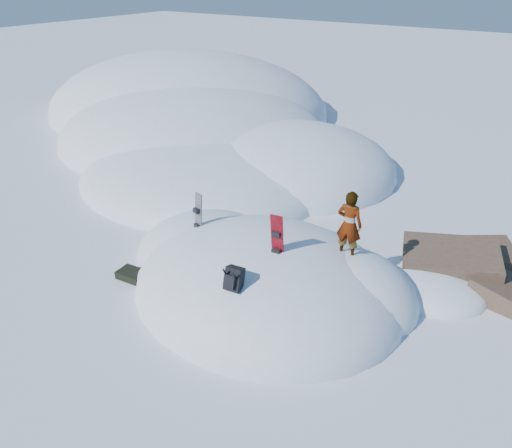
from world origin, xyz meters
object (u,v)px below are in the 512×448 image
Objects in this scene: snowboard_red at (277,244)px; backpack at (233,279)px; person at (349,225)px; snowboard_dark at (198,220)px.

backpack is (-0.18, -1.44, -0.22)m from snowboard_red.
backpack is 0.36× the size of person.
backpack is 3.05m from person.
snowboard_red is at bearing 76.43° from backpack.
snowboard_red reaches higher than snowboard_dark.
snowboard_red reaches higher than backpack.
snowboard_dark is (-2.77, 0.47, -0.37)m from snowboard_red.
snowboard_dark is at bearing 163.21° from snowboard_red.
snowboard_dark is at bearing 137.20° from backpack.
snowboard_red is at bearing 42.69° from person.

